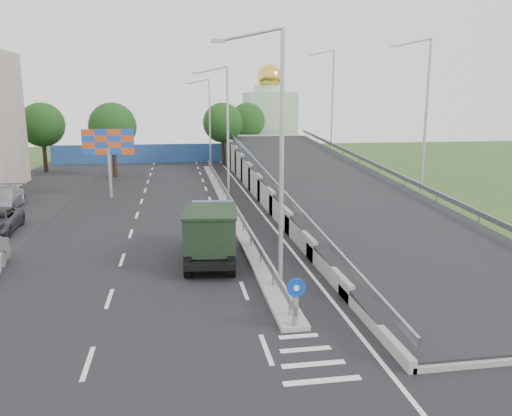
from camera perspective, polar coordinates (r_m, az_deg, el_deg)
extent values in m
plane|color=#2D4C1E|center=(15.40, 6.47, -17.24)|extent=(160.00, 160.00, 0.00)
cube|color=black|center=(33.78, -7.64, -1.03)|extent=(26.00, 90.00, 0.04)
cube|color=gray|center=(37.85, -3.28, 0.61)|extent=(1.00, 44.00, 0.20)
cube|color=gray|center=(40.60, 14.26, 4.24)|extent=(0.10, 50.00, 0.32)
cube|color=gray|center=(37.86, 0.90, 4.08)|extent=(0.10, 50.00, 0.32)
cube|color=gray|center=(37.73, -3.30, 1.57)|extent=(0.08, 44.00, 0.32)
cylinder|color=gray|center=(37.77, -3.29, 1.20)|extent=(0.09, 0.09, 0.60)
cylinder|color=black|center=(16.96, 4.51, -11.34)|extent=(0.20, 0.20, 1.20)
cylinder|color=#0C3FBF|center=(16.61, 4.62, -9.07)|extent=(0.64, 0.05, 0.64)
cylinder|color=white|center=(16.58, 4.64, -9.11)|extent=(0.20, 0.03, 0.20)
cylinder|color=#B2B5B7|center=(19.50, 2.94, 5.15)|extent=(0.18, 0.18, 10.00)
cylinder|color=#B2B5B7|center=(19.31, -0.59, 19.23)|extent=(2.57, 0.12, 0.66)
cube|color=#B2B5B7|center=(19.14, -4.34, 18.51)|extent=(0.50, 0.18, 0.12)
cylinder|color=#B2B5B7|center=(39.21, -3.24, 8.52)|extent=(0.18, 0.18, 10.00)
cylinder|color=#B2B5B7|center=(39.12, -5.14, 15.44)|extent=(2.57, 0.12, 0.66)
cube|color=#B2B5B7|center=(39.03, -6.95, 15.05)|extent=(0.50, 0.18, 0.12)
cylinder|color=#B2B5B7|center=(59.12, -5.29, 9.60)|extent=(0.18, 0.18, 10.00)
cylinder|color=#B2B5B7|center=(59.06, -6.58, 14.19)|extent=(2.57, 0.12, 0.66)
cube|color=#B2B5B7|center=(59.00, -7.78, 13.91)|extent=(0.50, 0.18, 0.12)
cube|color=#284694|center=(65.24, -9.39, 6.18)|extent=(30.00, 0.50, 2.40)
cube|color=#B2CCAD|center=(74.28, 1.54, 9.56)|extent=(7.00, 7.00, 9.00)
cylinder|color=#B2CCAD|center=(74.25, 1.56, 13.42)|extent=(4.40, 4.40, 1.00)
sphere|color=gold|center=(74.32, 1.57, 14.73)|extent=(3.60, 3.60, 3.60)
cone|color=gold|center=(74.44, 1.58, 16.26)|extent=(0.30, 0.30, 1.20)
cylinder|color=#B2B5B7|center=(41.63, -16.35, 3.82)|extent=(0.24, 0.24, 4.00)
cube|color=#D64917|center=(41.37, -16.55, 7.25)|extent=(4.00, 0.20, 2.00)
cylinder|color=black|center=(53.58, -15.88, 5.54)|extent=(0.44, 0.44, 4.00)
sphere|color=#0F3813|center=(53.35, -16.07, 8.96)|extent=(4.80, 4.80, 4.80)
cylinder|color=black|center=(61.45, -3.78, 6.72)|extent=(0.44, 0.44, 4.00)
sphere|color=#0F3813|center=(61.25, -3.82, 9.70)|extent=(4.80, 4.80, 4.80)
cylinder|color=black|center=(59.91, -22.99, 5.68)|extent=(0.44, 0.44, 4.00)
sphere|color=#0F3813|center=(59.70, -23.24, 8.73)|extent=(4.80, 4.80, 4.80)
cylinder|color=black|center=(68.85, -0.99, 7.30)|extent=(0.44, 0.44, 4.00)
sphere|color=#0F3813|center=(68.67, -1.00, 9.96)|extent=(4.80, 4.80, 4.80)
cylinder|color=black|center=(26.11, -7.02, -3.66)|extent=(0.45, 1.08, 1.05)
cylinder|color=black|center=(26.05, -2.82, -3.63)|extent=(0.45, 1.08, 1.05)
cylinder|color=black|center=(25.29, -7.15, -4.18)|extent=(0.45, 1.08, 1.05)
cylinder|color=black|center=(25.22, -2.82, -4.15)|extent=(0.45, 1.08, 1.05)
cylinder|color=black|center=(22.11, -7.77, -6.57)|extent=(0.45, 1.08, 1.05)
cylinder|color=black|center=(22.03, -2.78, -6.54)|extent=(0.45, 1.08, 1.05)
cube|color=black|center=(24.10, -5.08, -4.59)|extent=(2.82, 6.12, 0.29)
cube|color=navy|center=(26.02, -4.95, -1.18)|extent=(2.35, 1.75, 1.62)
cube|color=black|center=(26.65, -4.92, 0.08)|extent=(1.81, 0.25, 0.67)
cube|color=black|center=(27.05, -4.86, -2.86)|extent=(2.20, 0.38, 0.48)
cube|color=black|center=(23.27, -5.18, -2.51)|extent=(2.67, 3.85, 1.72)
cube|color=black|center=(23.06, -5.22, -0.33)|extent=(2.77, 3.96, 0.11)
imported|color=#94959C|center=(40.21, -26.88, 0.97)|extent=(2.33, 5.38, 1.54)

